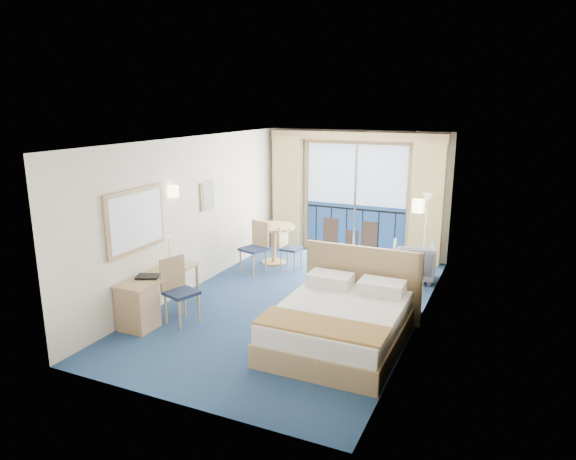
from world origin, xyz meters
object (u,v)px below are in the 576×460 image
object	(u,v)px
desk_chair	(178,286)
table_chair_b	(256,244)
round_table	(273,235)
floor_lamp	(426,212)
desk	(143,301)
nightstand	(407,298)
armchair	(413,261)
bed	(340,322)
table_chair_a	(288,245)

from	to	relation	value
desk_chair	table_chair_b	world-z (taller)	table_chair_b
desk_chair	round_table	size ratio (longest dim) A/B	1.13
floor_lamp	desk	world-z (taller)	floor_lamp
desk	desk_chair	world-z (taller)	desk_chair
desk_chair	round_table	distance (m)	3.24
nightstand	floor_lamp	world-z (taller)	floor_lamp
nightstand	armchair	bearing A→B (deg)	98.17
nightstand	armchair	xyz separation A→B (m)	(-0.24, 1.70, 0.09)
bed	floor_lamp	xyz separation A→B (m)	(0.46, 3.82, 0.85)
table_chair_a	floor_lamp	bearing A→B (deg)	-63.44
table_chair_a	nightstand	bearing A→B (deg)	-113.10
desk	table_chair_a	bearing A→B (deg)	76.24
nightstand	armchair	distance (m)	1.72
armchair	desk	size ratio (longest dim) A/B	0.53
nightstand	round_table	distance (m)	3.47
armchair	table_chair_a	bearing A→B (deg)	-2.64
bed	armchair	bearing A→B (deg)	82.89
desk	table_chair_a	size ratio (longest dim) A/B	1.71
nightstand	table_chair_a	world-z (taller)	table_chair_a
floor_lamp	desk_chair	world-z (taller)	floor_lamp
floor_lamp	round_table	bearing A→B (deg)	-163.32
table_chair_b	desk	bearing A→B (deg)	-80.10
desk_chair	armchair	bearing A→B (deg)	-21.99
desk	table_chair_a	xyz separation A→B (m)	(0.83, 3.40, 0.11)
armchair	table_chair_a	xyz separation A→B (m)	(-2.44, -0.37, 0.13)
armchair	desk	bearing A→B (deg)	37.85
nightstand	table_chair_b	world-z (taller)	table_chair_b
desk	table_chair_b	bearing A→B (deg)	82.88
table_chair_a	table_chair_b	bearing A→B (deg)	138.33
desk	table_chair_a	distance (m)	3.50
bed	desk_chair	distance (m)	2.53
round_table	table_chair_b	xyz separation A→B (m)	(-0.05, -0.66, -0.04)
table_chair_b	armchair	bearing A→B (deg)	33.01
nightstand	desk	distance (m)	4.08
armchair	round_table	size ratio (longest dim) A/B	0.89
nightstand	desk_chair	xyz separation A→B (m)	(-3.13, -1.71, 0.30)
armchair	table_chair_a	world-z (taller)	table_chair_a
armchair	bed	bearing A→B (deg)	71.69
bed	desk	bearing A→B (deg)	-167.12
nightstand	table_chair_b	size ratio (longest dim) A/B	0.52
round_table	table_chair_b	world-z (taller)	table_chair_b
round_table	desk	bearing A→B (deg)	-96.63
desk	floor_lamp	bearing A→B (deg)	53.25
floor_lamp	desk	xyz separation A→B (m)	(-3.34, -4.47, -0.78)
nightstand	round_table	bearing A→B (deg)	153.64
nightstand	table_chair_b	xyz separation A→B (m)	(-3.15, 0.87, 0.31)
bed	table_chair_a	distance (m)	3.43
desk	nightstand	bearing A→B (deg)	30.45
desk_chair	table_chair_a	xyz separation A→B (m)	(0.45, 3.04, -0.07)
bed	armchair	xyz separation A→B (m)	(0.39, 3.11, 0.04)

